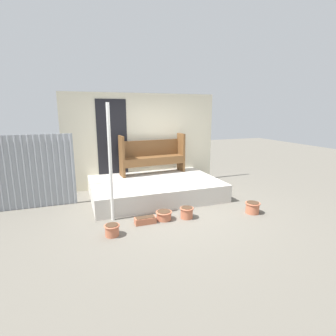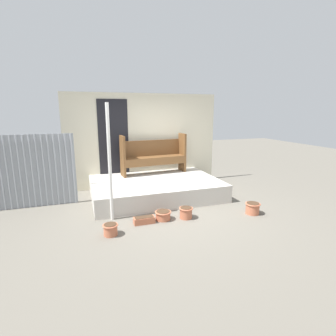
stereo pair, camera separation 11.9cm
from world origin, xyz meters
name	(u,v)px [view 2 (the right image)]	position (x,y,z in m)	size (l,w,h in m)	color
ground_plane	(171,211)	(0.00, 0.00, 0.00)	(24.00, 24.00, 0.00)	#666056
porch_slab	(155,188)	(-0.04, 1.07, 0.21)	(3.12, 2.14, 0.42)	beige
house_wall	(143,140)	(-0.07, 2.17, 1.31)	(4.32, 0.08, 2.60)	beige
fence_corrugated	(11,173)	(-3.23, 1.23, 0.82)	(2.66, 0.05, 1.64)	gray
support_post	(110,164)	(-1.26, -0.05, 1.14)	(0.06, 0.06, 2.28)	white
bench	(154,154)	(0.13, 1.81, 0.97)	(1.82, 0.55, 1.08)	brown
flower_pot_left	(110,229)	(-1.37, -0.73, 0.11)	(0.28, 0.28, 0.21)	#B76647
flower_pot_middle	(163,215)	(-0.30, -0.39, 0.10)	(0.33, 0.33, 0.18)	#B76647
flower_pot_right	(186,212)	(0.16, -0.47, 0.13)	(0.29, 0.29, 0.23)	#B76647
flower_pot_far_right	(253,208)	(1.58, -0.71, 0.13)	(0.32, 0.32, 0.24)	#B76647
planter_box_rect	(144,220)	(-0.70, -0.44, 0.07)	(0.41, 0.17, 0.13)	#B76647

